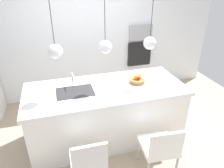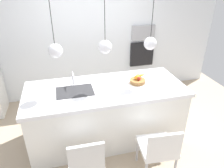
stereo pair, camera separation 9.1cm
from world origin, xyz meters
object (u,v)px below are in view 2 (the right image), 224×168
at_px(fruit_bowl, 138,80).
at_px(oven, 142,54).
at_px(chair_near, 86,162).
at_px(chair_middle, 159,148).
at_px(microwave, 143,33).

relative_size(fruit_bowl, oven, 0.45).
distance_m(chair_near, chair_middle, 0.97).
xyz_separation_m(fruit_bowl, microwave, (0.69, 1.54, 0.36)).
relative_size(chair_near, chair_middle, 1.06).
bearing_deg(chair_near, fruit_bowl, 44.44).
bearing_deg(chair_middle, fruit_bowl, 87.38).
relative_size(microwave, chair_near, 0.61).
relative_size(microwave, chair_middle, 0.65).
relative_size(fruit_bowl, microwave, 0.47).
bearing_deg(fruit_bowl, oven, 65.96).
relative_size(microwave, oven, 0.96).
height_order(oven, chair_near, oven).
xyz_separation_m(oven, chair_middle, (-0.73, -2.54, -0.39)).
relative_size(oven, chair_middle, 0.67).
bearing_deg(fruit_bowl, microwave, 65.96).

